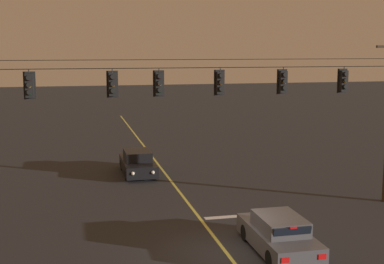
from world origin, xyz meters
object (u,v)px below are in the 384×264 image
object	(u,v)px
traffic_light_leftmost	(29,86)
traffic_light_centre	(159,84)
traffic_light_rightmost	(283,82)
traffic_light_right_inner	(220,83)
car_waiting_near_lane	(279,235)
traffic_light_left_inner	(113,84)
car_oncoming_lead	(138,163)
traffic_light_far_right	(344,81)

from	to	relation	value
traffic_light_leftmost	traffic_light_centre	world-z (taller)	same
traffic_light_rightmost	traffic_light_right_inner	bearing A→B (deg)	180.00
traffic_light_rightmost	car_waiting_near_lane	bearing A→B (deg)	-112.95
traffic_light_leftmost	traffic_light_left_inner	size ratio (longest dim) A/B	1.00
traffic_light_centre	car_oncoming_lead	world-z (taller)	traffic_light_centre
traffic_light_centre	traffic_light_rightmost	distance (m)	5.61
traffic_light_right_inner	car_waiting_near_lane	distance (m)	7.22
traffic_light_leftmost	traffic_light_right_inner	distance (m)	7.95
traffic_light_right_inner	traffic_light_far_right	size ratio (longest dim) A/B	1.00
traffic_light_leftmost	traffic_light_far_right	bearing A→B (deg)	0.00
traffic_light_left_inner	traffic_light_rightmost	world-z (taller)	same
traffic_light_centre	car_waiting_near_lane	xyz separation A→B (m)	(3.53, -4.90, -5.23)
traffic_light_centre	traffic_light_rightmost	xyz separation A→B (m)	(5.61, 0.00, 0.00)
traffic_light_left_inner	car_waiting_near_lane	size ratio (longest dim) A/B	0.28
traffic_light_leftmost	traffic_light_centre	distance (m)	5.27
traffic_light_far_right	traffic_light_right_inner	bearing A→B (deg)	180.00
traffic_light_rightmost	traffic_light_far_right	bearing A→B (deg)	0.00
traffic_light_centre	traffic_light_far_right	xyz separation A→B (m)	(8.58, 0.00, 0.00)
traffic_light_left_inner	traffic_light_centre	size ratio (longest dim) A/B	1.00
traffic_light_right_inner	car_waiting_near_lane	xyz separation A→B (m)	(0.85, -4.90, -5.23)
traffic_light_right_inner	traffic_light_leftmost	bearing A→B (deg)	180.00
traffic_light_leftmost	traffic_light_right_inner	bearing A→B (deg)	0.00
traffic_light_rightmost	traffic_light_far_right	distance (m)	2.97
traffic_light_right_inner	car_oncoming_lead	xyz separation A→B (m)	(-2.61, 8.37, -5.23)
traffic_light_leftmost	car_waiting_near_lane	bearing A→B (deg)	-29.11
traffic_light_centre	traffic_light_far_right	distance (m)	8.58
traffic_light_leftmost	car_oncoming_lead	bearing A→B (deg)	57.46
car_waiting_near_lane	traffic_light_far_right	bearing A→B (deg)	44.15
traffic_light_right_inner	car_waiting_near_lane	bearing A→B (deg)	-80.17
traffic_light_centre	traffic_light_leftmost	bearing A→B (deg)	180.00
traffic_light_leftmost	traffic_light_far_right	world-z (taller)	same
traffic_light_right_inner	car_oncoming_lead	bearing A→B (deg)	107.34
traffic_light_far_right	traffic_light_left_inner	bearing A→B (deg)	180.00
car_waiting_near_lane	car_oncoming_lead	world-z (taller)	same
car_oncoming_lead	traffic_light_rightmost	bearing A→B (deg)	-56.51
traffic_light_left_inner	traffic_light_right_inner	size ratio (longest dim) A/B	1.00
car_waiting_near_lane	traffic_light_centre	bearing A→B (deg)	125.79
traffic_light_left_inner	traffic_light_rightmost	distance (m)	7.56
traffic_light_left_inner	car_waiting_near_lane	distance (m)	9.03
traffic_light_centre	traffic_light_rightmost	bearing A→B (deg)	0.00
traffic_light_centre	car_oncoming_lead	bearing A→B (deg)	89.52
traffic_light_far_right	car_oncoming_lead	xyz separation A→B (m)	(-8.51, 8.37, -5.23)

